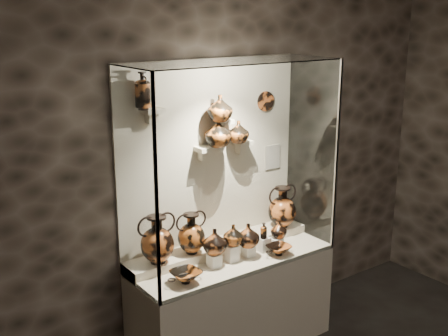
% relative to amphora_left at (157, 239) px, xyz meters
% --- Properties ---
extents(wall_back, '(5.00, 0.02, 3.20)m').
position_rel_amphora_left_xyz_m(wall_back, '(0.61, 0.18, 0.51)').
color(wall_back, black).
rests_on(wall_back, ground).
extents(plinth, '(1.70, 0.60, 0.80)m').
position_rel_amphora_left_xyz_m(plinth, '(0.61, -0.14, -0.69)').
color(plinth, '#C1B59B').
rests_on(plinth, floor).
extents(front_tier, '(1.68, 0.58, 0.03)m').
position_rel_amphora_left_xyz_m(front_tier, '(0.61, -0.14, -0.27)').
color(front_tier, beige).
rests_on(front_tier, plinth).
extents(rear_tier, '(1.70, 0.25, 0.10)m').
position_rel_amphora_left_xyz_m(rear_tier, '(0.61, 0.04, -0.24)').
color(rear_tier, beige).
rests_on(rear_tier, plinth).
extents(back_panel, '(1.70, 0.03, 1.60)m').
position_rel_amphora_left_xyz_m(back_panel, '(0.61, 0.18, 0.51)').
color(back_panel, '#C1B59B').
rests_on(back_panel, plinth).
extents(glass_front, '(1.70, 0.01, 1.60)m').
position_rel_amphora_left_xyz_m(glass_front, '(0.61, -0.43, 0.51)').
color(glass_front, white).
rests_on(glass_front, plinth).
extents(glass_left, '(0.01, 0.60, 1.60)m').
position_rel_amphora_left_xyz_m(glass_left, '(-0.24, -0.14, 0.51)').
color(glass_left, white).
rests_on(glass_left, plinth).
extents(glass_right, '(0.01, 0.60, 1.60)m').
position_rel_amphora_left_xyz_m(glass_right, '(1.46, -0.14, 0.51)').
color(glass_right, white).
rests_on(glass_right, plinth).
extents(glass_top, '(1.70, 0.60, 0.01)m').
position_rel_amphora_left_xyz_m(glass_top, '(0.61, -0.14, 1.31)').
color(glass_top, white).
rests_on(glass_top, back_panel).
extents(frame_post_left, '(0.02, 0.02, 1.60)m').
position_rel_amphora_left_xyz_m(frame_post_left, '(-0.23, -0.43, 0.51)').
color(frame_post_left, gray).
rests_on(frame_post_left, plinth).
extents(frame_post_right, '(0.02, 0.02, 1.60)m').
position_rel_amphora_left_xyz_m(frame_post_right, '(1.45, -0.43, 0.51)').
color(frame_post_right, gray).
rests_on(frame_post_right, plinth).
extents(pedestal_a, '(0.09, 0.09, 0.10)m').
position_rel_amphora_left_xyz_m(pedestal_a, '(0.39, -0.19, -0.21)').
color(pedestal_a, silver).
rests_on(pedestal_a, front_tier).
extents(pedestal_b, '(0.09, 0.09, 0.13)m').
position_rel_amphora_left_xyz_m(pedestal_b, '(0.56, -0.19, -0.19)').
color(pedestal_b, silver).
rests_on(pedestal_b, front_tier).
extents(pedestal_c, '(0.09, 0.09, 0.09)m').
position_rel_amphora_left_xyz_m(pedestal_c, '(0.73, -0.19, -0.21)').
color(pedestal_c, silver).
rests_on(pedestal_c, front_tier).
extents(pedestal_d, '(0.09, 0.09, 0.12)m').
position_rel_amphora_left_xyz_m(pedestal_d, '(0.89, -0.19, -0.20)').
color(pedestal_d, silver).
rests_on(pedestal_d, front_tier).
extents(pedestal_e, '(0.09, 0.09, 0.08)m').
position_rel_amphora_left_xyz_m(pedestal_e, '(1.03, -0.19, -0.22)').
color(pedestal_e, silver).
rests_on(pedestal_e, front_tier).
extents(bracket_ul, '(0.14, 0.12, 0.04)m').
position_rel_amphora_left_xyz_m(bracket_ul, '(0.06, 0.10, 0.96)').
color(bracket_ul, '#C1B59B').
rests_on(bracket_ul, back_panel).
extents(bracket_ca, '(0.14, 0.12, 0.04)m').
position_rel_amphora_left_xyz_m(bracket_ca, '(0.51, 0.10, 0.61)').
color(bracket_ca, '#C1B59B').
rests_on(bracket_ca, back_panel).
extents(bracket_cb, '(0.10, 0.12, 0.04)m').
position_rel_amphora_left_xyz_m(bracket_cb, '(0.71, 0.10, 0.81)').
color(bracket_cb, '#C1B59B').
rests_on(bracket_cb, back_panel).
extents(bracket_cc, '(0.14, 0.12, 0.04)m').
position_rel_amphora_left_xyz_m(bracket_cc, '(0.89, 0.10, 0.61)').
color(bracket_cc, '#C1B59B').
rests_on(bracket_cc, back_panel).
extents(amphora_left, '(0.31, 0.31, 0.38)m').
position_rel_amphora_left_xyz_m(amphora_left, '(0.00, 0.00, 0.00)').
color(amphora_left, '#A4501F').
rests_on(amphora_left, rear_tier).
extents(amphora_mid, '(0.29, 0.29, 0.33)m').
position_rel_amphora_left_xyz_m(amphora_mid, '(0.30, -0.00, -0.02)').
color(amphora_mid, '#A9541D').
rests_on(amphora_mid, rear_tier).
extents(amphora_right, '(0.38, 0.38, 0.37)m').
position_rel_amphora_left_xyz_m(amphora_right, '(1.26, 0.00, -0.00)').
color(amphora_right, '#A4501F').
rests_on(amphora_right, rear_tier).
extents(jug_a, '(0.20, 0.20, 0.20)m').
position_rel_amphora_left_xyz_m(jug_a, '(0.41, -0.17, -0.06)').
color(jug_a, '#A4501F').
rests_on(jug_a, pedestal_a).
extents(jug_b, '(0.17, 0.17, 0.17)m').
position_rel_amphora_left_xyz_m(jug_b, '(0.58, -0.18, -0.04)').
color(jug_b, '#A9541D').
rests_on(jug_b, pedestal_b).
extents(jug_c, '(0.22, 0.22, 0.19)m').
position_rel_amphora_left_xyz_m(jug_c, '(0.71, -0.20, -0.07)').
color(jug_c, '#A4501F').
rests_on(jug_c, pedestal_c).
extents(jug_e, '(0.18, 0.18, 0.14)m').
position_rel_amphora_left_xyz_m(jug_e, '(1.05, -0.19, -0.11)').
color(jug_e, '#A4501F').
rests_on(jug_e, pedestal_e).
extents(lekythos_small, '(0.07, 0.07, 0.15)m').
position_rel_amphora_left_xyz_m(lekythos_small, '(0.87, -0.20, -0.06)').
color(lekythos_small, '#A9541D').
rests_on(lekythos_small, pedestal_d).
extents(kylix_left, '(0.34, 0.32, 0.11)m').
position_rel_amphora_left_xyz_m(kylix_left, '(0.06, -0.29, -0.20)').
color(kylix_left, '#A9541D').
rests_on(kylix_left, front_tier).
extents(kylix_right, '(0.31, 0.29, 0.10)m').
position_rel_amphora_left_xyz_m(kylix_right, '(0.94, -0.32, -0.21)').
color(kylix_right, '#A4501F').
rests_on(kylix_right, front_tier).
extents(lekythos_tall, '(0.14, 0.14, 0.31)m').
position_rel_amphora_left_xyz_m(lekythos_tall, '(-0.02, 0.09, 1.13)').
color(lekythos_tall, '#A4501F').
rests_on(lekythos_tall, bracket_ul).
extents(ovoid_vase_a, '(0.26, 0.26, 0.22)m').
position_rel_amphora_left_xyz_m(ovoid_vase_a, '(0.60, 0.04, 0.74)').
color(ovoid_vase_a, '#A9541D').
rests_on(ovoid_vase_a, bracket_ca).
extents(ovoid_vase_b, '(0.22, 0.22, 0.21)m').
position_rel_amphora_left_xyz_m(ovoid_vase_b, '(0.62, 0.05, 0.93)').
color(ovoid_vase_b, '#A9541D').
rests_on(ovoid_vase_b, bracket_cb).
extents(ovoid_vase_c, '(0.23, 0.23, 0.18)m').
position_rel_amphora_left_xyz_m(ovoid_vase_c, '(0.81, 0.06, 0.72)').
color(ovoid_vase_c, '#A9541D').
rests_on(ovoid_vase_c, bracket_cc).
extents(wall_plate, '(0.17, 0.02, 0.17)m').
position_rel_amphora_left_xyz_m(wall_plate, '(1.17, 0.15, 0.93)').
color(wall_plate, '#AA5021').
rests_on(wall_plate, back_panel).
extents(info_placard, '(0.16, 0.01, 0.22)m').
position_rel_amphora_left_xyz_m(info_placard, '(1.27, 0.16, 0.42)').
color(info_placard, beige).
rests_on(info_placard, back_panel).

